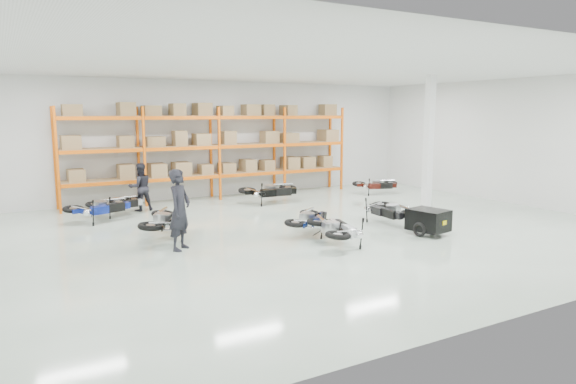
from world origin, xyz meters
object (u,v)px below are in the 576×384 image
trailer (428,220)px  person_left (180,210)px  moto_back_a (100,203)px  moto_black_far_left (166,216)px  person_back (140,187)px  moto_back_b (117,200)px  moto_back_d (376,182)px  moto_silver_left (336,224)px  moto_touring_right (389,206)px  moto_blue_centre (310,215)px  moto_back_c (270,187)px

trailer → person_left: (-6.30, 1.80, 0.57)m
moto_back_a → moto_black_far_left: bearing=-178.2°
person_back → moto_back_b: bearing=22.0°
moto_back_d → person_left: 10.62m
moto_silver_left → moto_back_a: 7.49m
moto_touring_right → moto_blue_centre: bearing=-177.6°
moto_touring_right → person_back: bearing=139.8°
moto_black_far_left → person_left: size_ratio=0.97×
trailer → person_left: person_left is taller
moto_blue_centre → moto_back_b: size_ratio=1.05×
moto_touring_right → person_left: bearing=-177.9°
moto_back_a → moto_back_c: moto_back_c is taller
moto_touring_right → moto_back_c: bearing=110.5°
moto_back_d → person_left: bearing=135.6°
moto_back_d → moto_black_far_left: bearing=128.5°
moto_touring_right → person_left: (-6.30, 0.21, 0.45)m
trailer → moto_back_c: 6.64m
moto_back_a → person_back: 1.88m
moto_back_a → person_back: person_back is taller
moto_back_c → moto_touring_right: bearing=-158.0°
person_left → moto_black_far_left: bearing=42.8°
moto_back_a → moto_back_d: size_ratio=1.10×
moto_black_far_left → moto_back_b: size_ratio=1.17×
moto_back_d → moto_back_c: bearing=108.3°
moto_blue_centre → moto_black_far_left: size_ratio=0.90×
moto_touring_right → moto_silver_left: bearing=-151.3°
moto_back_b → trailer: bearing=-149.4°
moto_back_b → moto_back_d: size_ratio=0.99×
person_back → moto_silver_left: bearing=110.2°
moto_blue_centre → moto_back_a: bearing=3.1°
moto_black_far_left → trailer: bearing=179.6°
moto_black_far_left → person_left: (-0.05, -1.39, 0.40)m
person_back → moto_back_c: bearing=165.5°
moto_back_d → person_back: size_ratio=1.01×
moto_back_d → moto_back_b: bearing=106.9°
moto_back_b → person_back: bearing=-78.3°
moto_silver_left → moto_black_far_left: moto_black_far_left is taller
moto_silver_left → trailer: moto_silver_left is taller
moto_blue_centre → person_back: 6.52m
moto_silver_left → moto_back_a: moto_back_a is taller
trailer → moto_back_d: size_ratio=1.04×
moto_back_b → person_back: 1.00m
moto_blue_centre → moto_touring_right: moto_touring_right is taller
moto_back_b → person_back: (0.85, 0.41, 0.31)m
moto_back_a → person_left: person_left is taller
moto_black_far_left → moto_back_d: (9.56, 3.09, -0.08)m
moto_back_c → trailer: bearing=-161.9°
trailer → moto_back_b: (-6.77, 6.93, 0.09)m
moto_black_far_left → moto_back_d: 10.05m
moto_silver_left → moto_back_d: 8.58m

